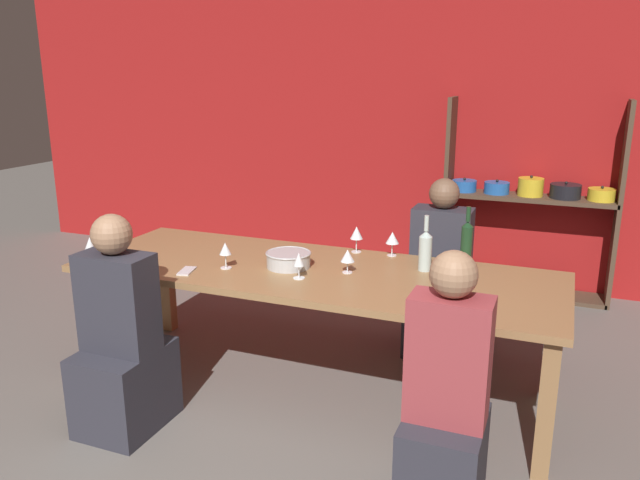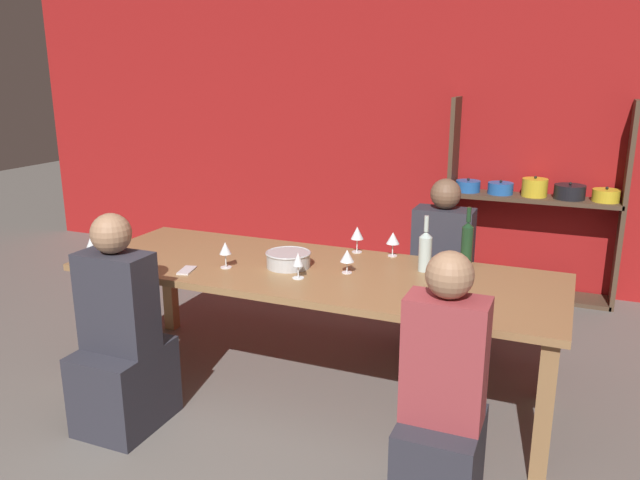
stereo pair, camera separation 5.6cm
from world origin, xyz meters
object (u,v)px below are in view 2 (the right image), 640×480
(dining_table, at_px, (313,281))
(wine_glass_empty_a, at_px, (347,256))
(wine_bottle_green, at_px, (467,243))
(mixing_bowl, at_px, (288,259))
(wine_glass_red_b, at_px, (110,232))
(shelf_unit, at_px, (529,223))
(wine_bottle_dark, at_px, (425,250))
(person_near_a, at_px, (122,350))
(person_far_a, at_px, (441,290))
(wine_glass_white_c, at_px, (225,249))
(cell_phone, at_px, (187,270))
(wine_glass_empty_b, at_px, (91,244))
(wine_glass_white_b, at_px, (357,234))
(wine_glass_white_a, at_px, (298,261))
(person_near_b, at_px, (442,413))
(wine_glass_red_a, at_px, (393,239))

(dining_table, bearing_deg, wine_glass_empty_a, 2.43)
(wine_bottle_green, bearing_deg, mixing_bowl, -156.34)
(mixing_bowl, distance_m, wine_glass_red_b, 1.21)
(shelf_unit, height_order, mixing_bowl, shelf_unit)
(mixing_bowl, xyz_separation_m, wine_bottle_dark, (0.76, 0.23, 0.08))
(wine_bottle_dark, xyz_separation_m, person_near_a, (-1.39, -0.99, -0.45))
(mixing_bowl, bearing_deg, wine_bottle_dark, 17.16)
(person_far_a, bearing_deg, person_near_a, 49.11)
(wine_glass_white_c, xyz_separation_m, person_near_a, (-0.30, -0.60, -0.44))
(person_near_a, bearing_deg, dining_table, 44.57)
(shelf_unit, height_order, cell_phone, shelf_unit)
(dining_table, distance_m, cell_phone, 0.74)
(wine_glass_empty_b, height_order, person_far_a, person_far_a)
(wine_glass_empty_a, bearing_deg, wine_glass_white_b, 101.72)
(shelf_unit, bearing_deg, wine_bottle_dark, -102.21)
(wine_glass_white_c, height_order, cell_phone, wine_glass_white_c)
(wine_glass_white_a, xyz_separation_m, person_near_b, (0.94, -0.56, -0.42))
(mixing_bowl, bearing_deg, shelf_unit, 61.79)
(wine_bottle_green, relative_size, wine_glass_red_a, 2.33)
(wine_glass_empty_a, bearing_deg, person_far_a, 64.53)
(wine_glass_white_c, distance_m, wine_glass_empty_a, 0.71)
(wine_glass_white_c, relative_size, wine_glass_red_b, 0.89)
(wine_glass_white_c, distance_m, cell_phone, 0.25)
(wine_glass_white_a, bearing_deg, dining_table, 86.47)
(dining_table, height_order, wine_glass_red_a, wine_glass_red_a)
(dining_table, relative_size, mixing_bowl, 10.53)
(wine_glass_red_a, bearing_deg, wine_glass_red_b, -161.37)
(wine_bottle_dark, distance_m, wine_glass_red_b, 1.99)
(wine_glass_empty_a, height_order, person_far_a, person_far_a)
(shelf_unit, distance_m, wine_glass_empty_a, 2.35)
(wine_glass_white_b, relative_size, person_near_a, 0.14)
(mixing_bowl, distance_m, wine_glass_empty_b, 1.18)
(dining_table, bearing_deg, wine_glass_white_c, -160.09)
(mixing_bowl, height_order, wine_glass_white_c, wine_glass_white_c)
(mixing_bowl, xyz_separation_m, wine_bottle_green, (0.96, 0.42, 0.09))
(wine_glass_white_b, relative_size, person_near_b, 0.14)
(wine_bottle_dark, bearing_deg, person_near_a, -144.62)
(wine_glass_white_c, relative_size, person_near_b, 0.13)
(person_near_b, bearing_deg, wine_glass_white_c, 158.08)
(person_near_a, bearing_deg, wine_glass_white_c, 63.30)
(wine_glass_red_b, bearing_deg, wine_bottle_dark, 10.38)
(wine_glass_empty_a, distance_m, person_far_a, 0.98)
(mixing_bowl, height_order, person_near_b, person_near_b)
(wine_bottle_green, distance_m, wine_bottle_dark, 0.28)
(wine_glass_empty_b, bearing_deg, person_far_a, 33.89)
(shelf_unit, bearing_deg, wine_glass_white_b, -117.34)
(wine_bottle_dark, relative_size, wine_glass_white_c, 2.10)
(dining_table, height_order, wine_glass_white_b, wine_glass_white_b)
(shelf_unit, distance_m, wine_bottle_dark, 2.04)
(wine_glass_empty_a, relative_size, wine_glass_red_b, 0.79)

